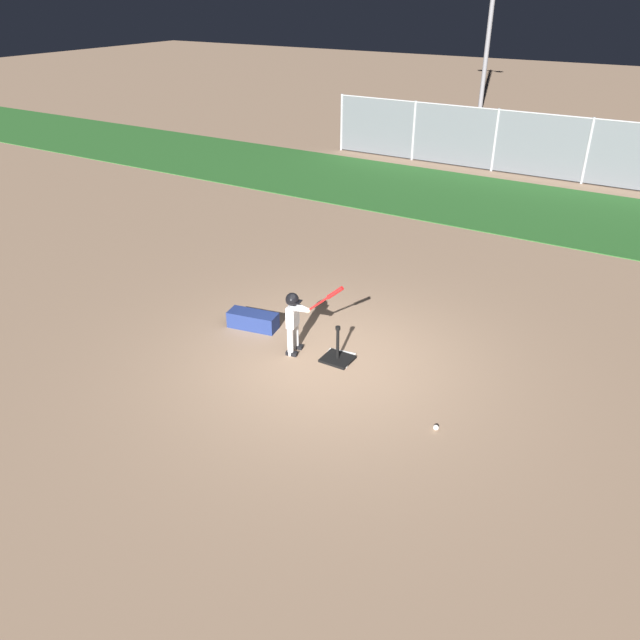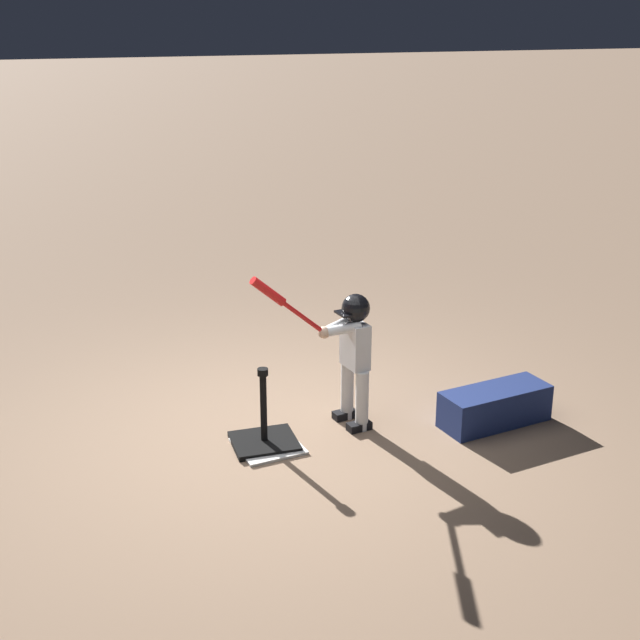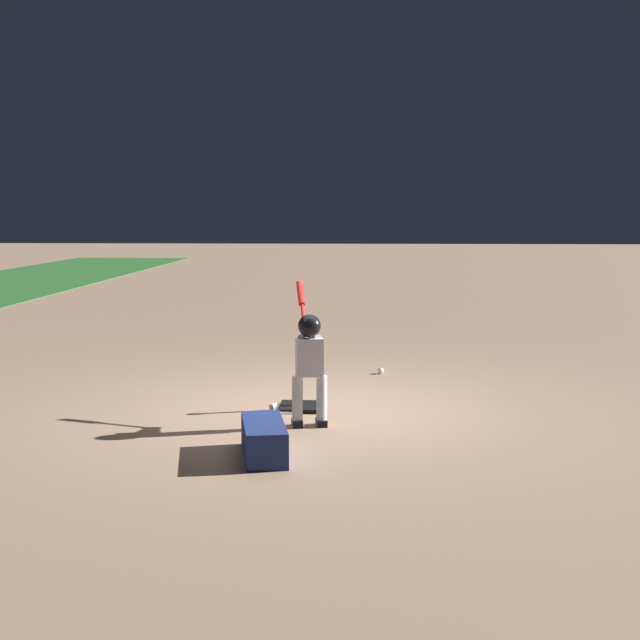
% 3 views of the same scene
% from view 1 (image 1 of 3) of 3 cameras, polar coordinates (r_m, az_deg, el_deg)
% --- Properties ---
extents(ground_plane, '(90.00, 90.00, 0.00)m').
position_cam_1_polar(ground_plane, '(9.61, 1.00, -3.90)').
color(ground_plane, '#93755B').
extents(grass_outfield_strip, '(56.00, 4.65, 0.02)m').
position_cam_1_polar(grass_outfield_strip, '(17.42, 16.51, 10.12)').
color(grass_outfield_strip, '#286026').
rests_on(grass_outfield_strip, ground_plane).
extents(backstop_fence, '(13.47, 0.08, 1.87)m').
position_cam_1_polar(backstop_fence, '(20.09, 19.47, 14.94)').
color(backstop_fence, '#9E9EA3').
rests_on(backstop_fence, ground_plane).
extents(home_plate, '(0.50, 0.50, 0.02)m').
position_cam_1_polar(home_plate, '(9.71, 1.67, -3.48)').
color(home_plate, white).
rests_on(home_plate, ground_plane).
extents(batting_tee, '(0.46, 0.41, 0.59)m').
position_cam_1_polar(batting_tee, '(9.64, 1.61, -3.31)').
color(batting_tee, black).
rests_on(batting_tee, ground_plane).
extents(batter_child, '(0.92, 0.35, 1.27)m').
position_cam_1_polar(batter_child, '(9.56, -2.29, 0.43)').
color(batter_child, silver).
rests_on(batter_child, ground_plane).
extents(baseball, '(0.07, 0.07, 0.07)m').
position_cam_1_polar(baseball, '(8.38, 10.56, -9.64)').
color(baseball, white).
rests_on(baseball, ground_plane).
extents(bleachers_left_center, '(3.92, 1.93, 0.98)m').
position_cam_1_polar(bleachers_left_center, '(23.25, 7.53, 16.61)').
color(bleachers_left_center, '#93969E').
rests_on(bleachers_left_center, ground_plane).
extents(bleachers_far_right, '(3.36, 1.83, 0.98)m').
position_cam_1_polar(bleachers_far_right, '(22.05, 24.93, 13.66)').
color(bleachers_far_right, '#93969E').
rests_on(bleachers_far_right, ground_plane).
extents(equipment_bag, '(0.88, 0.47, 0.28)m').
position_cam_1_polar(equipment_bag, '(10.56, -6.14, -0.02)').
color(equipment_bag, navy).
rests_on(equipment_bag, ground_plane).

